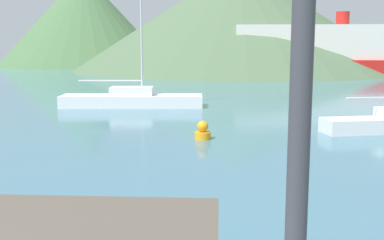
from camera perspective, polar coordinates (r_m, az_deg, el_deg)
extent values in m
cylinder|color=#38383D|center=(2.72, 12.31, -9.85)|extent=(0.12, 0.12, 4.59)
cube|color=white|center=(30.57, -7.13, 2.27)|extent=(9.10, 4.22, 0.74)
cube|color=white|center=(30.51, -7.15, 3.44)|extent=(2.94, 2.09, 0.51)
cylinder|color=#BCBCC1|center=(30.34, -6.05, 12.19)|extent=(0.12, 0.12, 9.78)
cylinder|color=#BCBCC1|center=(30.65, -9.65, 4.61)|extent=(3.89, 1.07, 0.10)
cylinder|color=#BCBCC1|center=(22.99, 21.40, 2.46)|extent=(3.04, 1.41, 0.10)
cube|color=red|center=(62.03, 17.17, 5.94)|extent=(37.14, 12.58, 2.04)
cube|color=silver|center=(61.97, 17.30, 8.79)|extent=(26.16, 9.74, 4.12)
cylinder|color=red|center=(62.04, 17.43, 11.43)|extent=(1.59, 1.59, 1.60)
cylinder|color=orange|center=(20.01, 1.28, -1.85)|extent=(0.68, 0.68, 0.30)
sphere|color=orange|center=(19.94, 1.28, -0.76)|extent=(0.47, 0.47, 0.47)
cone|color=#476B42|center=(90.84, -12.64, 11.55)|extent=(30.81, 30.81, 16.52)
cone|color=#4C6647|center=(74.82, 5.52, 12.03)|extent=(49.67, 49.67, 15.78)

